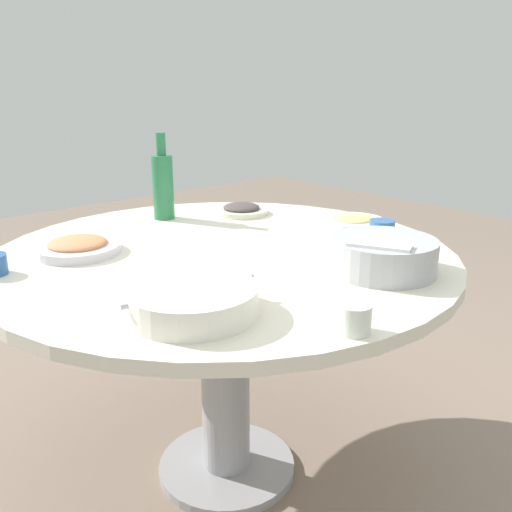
{
  "coord_description": "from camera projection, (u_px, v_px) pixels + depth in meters",
  "views": [
    {
      "loc": [
        0.94,
        1.21,
        1.22
      ],
      "look_at": [
        0.03,
        0.18,
        0.78
      ],
      "focal_mm": 39.5,
      "sensor_mm": 36.0,
      "label": 1
    }
  ],
  "objects": [
    {
      "name": "tea_cup_near",
      "position": [
        354.0,
        318.0,
        1.09
      ],
      "size": [
        0.07,
        0.07,
        0.06
      ],
      "primitive_type": "cylinder",
      "color": "white",
      "rests_on": "round_dining_table"
    },
    {
      "name": "green_bottle",
      "position": [
        163.0,
        185.0,
        1.94
      ],
      "size": [
        0.07,
        0.07,
        0.3
      ],
      "color": "#2A7648",
      "rests_on": "round_dining_table"
    },
    {
      "name": "dish_shrimp",
      "position": [
        78.0,
        247.0,
        1.58
      ],
      "size": [
        0.24,
        0.24,
        0.05
      ],
      "color": "silver",
      "rests_on": "round_dining_table"
    },
    {
      "name": "rice_bowl",
      "position": [
        384.0,
        255.0,
        1.42
      ],
      "size": [
        0.27,
        0.27,
        0.1
      ],
      "color": "#B2B5BA",
      "rests_on": "round_dining_table"
    },
    {
      "name": "dish_noodles",
      "position": [
        353.0,
        221.0,
        1.87
      ],
      "size": [
        0.21,
        0.21,
        0.04
      ],
      "color": "white",
      "rests_on": "round_dining_table"
    },
    {
      "name": "soup_bowl",
      "position": [
        191.0,
        301.0,
        1.17
      ],
      "size": [
        0.31,
        0.28,
        0.06
      ],
      "color": "white",
      "rests_on": "round_dining_table"
    },
    {
      "name": "tea_cup_side",
      "position": [
        382.0,
        232.0,
        1.67
      ],
      "size": [
        0.07,
        0.07,
        0.07
      ],
      "primitive_type": "cylinder",
      "color": "#31609D",
      "rests_on": "round_dining_table"
    },
    {
      "name": "dish_eggplant",
      "position": [
        241.0,
        210.0,
        2.04
      ],
      "size": [
        0.19,
        0.19,
        0.04
      ],
      "color": "silver",
      "rests_on": "round_dining_table"
    },
    {
      "name": "round_dining_table",
      "position": [
        224.0,
        297.0,
        1.65
      ],
      "size": [
        1.32,
        1.32,
        0.75
      ],
      "color": "#99999E",
      "rests_on": "ground"
    },
    {
      "name": "ground",
      "position": [
        227.0,
        470.0,
        1.83
      ],
      "size": [
        8.0,
        8.0,
        0.0
      ],
      "primitive_type": "plane",
      "color": "#806D5F"
    }
  ]
}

